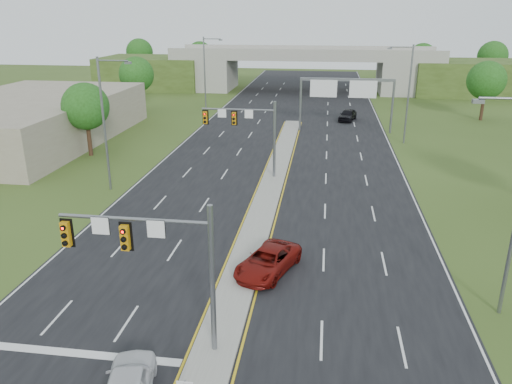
{
  "coord_description": "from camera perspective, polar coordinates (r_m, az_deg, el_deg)",
  "views": [
    {
      "loc": [
        4.39,
        -18.04,
        14.2
      ],
      "look_at": [
        0.06,
        12.79,
        3.0
      ],
      "focal_mm": 35.0,
      "sensor_mm": 36.0,
      "label": 1
    }
  ],
  "objects": [
    {
      "name": "tree_back_d",
      "position": [
        117.27,
        25.42,
        13.87
      ],
      "size": [
        6.0,
        6.0,
        8.85
      ],
      "color": "#382316",
      "rests_on": "ground"
    },
    {
      "name": "median",
      "position": [
        43.62,
        1.79,
        0.92
      ],
      "size": [
        2.0,
        54.0,
        0.16
      ],
      "primitive_type": "cube",
      "color": "gray",
      "rests_on": "road"
    },
    {
      "name": "signal_mast_near",
      "position": [
        21.38,
        -11.12,
        -6.93
      ],
      "size": [
        6.62,
        0.6,
        7.0
      ],
      "color": "slate",
      "rests_on": "ground"
    },
    {
      "name": "lane_markings",
      "position": [
        49.3,
        1.85,
        3.07
      ],
      "size": [
        23.72,
        160.0,
        0.01
      ],
      "color": "gold",
      "rests_on": "road"
    },
    {
      "name": "overpass",
      "position": [
        98.71,
        5.56,
        13.51
      ],
      "size": [
        80.0,
        14.0,
        8.1
      ],
      "color": "gray",
      "rests_on": "ground"
    },
    {
      "name": "tree_r_mid",
      "position": [
        76.66,
        24.84,
        11.5
      ],
      "size": [
        5.2,
        5.2,
        8.12
      ],
      "color": "#382316",
      "rests_on": "ground"
    },
    {
      "name": "commercial_building",
      "position": [
        64.29,
        -24.74,
        7.5
      ],
      "size": [
        18.0,
        30.0,
        5.0
      ],
      "primitive_type": "cube",
      "color": "gray",
      "rests_on": "ground"
    },
    {
      "name": "tree_back_c",
      "position": [
        114.07,
        18.48,
        14.45
      ],
      "size": [
        5.6,
        5.6,
        8.32
      ],
      "color": "#382316",
      "rests_on": "ground"
    },
    {
      "name": "tree_back_a",
      "position": [
        120.08,
        -13.17,
        15.3
      ],
      "size": [
        6.0,
        6.0,
        8.85
      ],
      "color": "#382316",
      "rests_on": "ground"
    },
    {
      "name": "sign_gantry",
      "position": [
        63.64,
        10.19,
        11.39
      ],
      "size": [
        11.58,
        0.44,
        6.67
      ],
      "color": "slate",
      "rests_on": "ground"
    },
    {
      "name": "signal_mast_far",
      "position": [
        44.5,
        -0.79,
        7.49
      ],
      "size": [
        6.62,
        0.6,
        7.0
      ],
      "color": "slate",
      "rests_on": "ground"
    },
    {
      "name": "tree_back_b",
      "position": [
        115.91,
        -6.43,
        15.37
      ],
      "size": [
        5.6,
        5.6,
        8.32
      ],
      "color": "#382316",
      "rests_on": "ground"
    },
    {
      "name": "lightpole_l_mid",
      "position": [
        42.73,
        -16.79,
        8.03
      ],
      "size": [
        2.85,
        0.25,
        11.0
      ],
      "color": "slate",
      "rests_on": "ground"
    },
    {
      "name": "car_far_a",
      "position": [
        29.01,
        1.37,
        -7.88
      ],
      "size": [
        3.97,
        5.61,
        1.42
      ],
      "primitive_type": "imported",
      "rotation": [
        0.0,
        0.0,
        -0.35
      ],
      "color": "maroon",
      "rests_on": "road"
    },
    {
      "name": "road",
      "position": [
        55.08,
        3.17,
        4.83
      ],
      "size": [
        24.0,
        160.0,
        0.02
      ],
      "primitive_type": "cube",
      "color": "black",
      "rests_on": "ground"
    },
    {
      "name": "ground",
      "position": [
        23.38,
        -4.74,
        -17.7
      ],
      "size": [
        240.0,
        240.0,
        0.0
      ],
      "primitive_type": "plane",
      "color": "#354A1A",
      "rests_on": "ground"
    },
    {
      "name": "tree_l_near",
      "position": [
        54.63,
        -18.9,
        9.23
      ],
      "size": [
        4.8,
        4.8,
        7.6
      ],
      "color": "#382316",
      "rests_on": "ground"
    },
    {
      "name": "tree_l_mid",
      "position": [
        78.85,
        -13.51,
        12.93
      ],
      "size": [
        5.2,
        5.2,
        8.12
      ],
      "color": "#382316",
      "rests_on": "ground"
    },
    {
      "name": "car_far_c",
      "position": [
        71.42,
        10.43,
        8.66
      ],
      "size": [
        3.0,
        4.99,
        1.59
      ],
      "primitive_type": "imported",
      "rotation": [
        0.0,
        0.0,
        -0.26
      ],
      "color": "black",
      "rests_on": "road"
    },
    {
      "name": "lightpole_r_far",
      "position": [
        59.27,
        16.89,
        11.11
      ],
      "size": [
        2.85,
        0.25,
        11.0
      ],
      "color": "slate",
      "rests_on": "ground"
    },
    {
      "name": "lightpole_l_far",
      "position": [
        75.59,
        -5.74,
        13.54
      ],
      "size": [
        2.85,
        0.25,
        11.0
      ],
      "color": "slate",
      "rests_on": "ground"
    }
  ]
}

